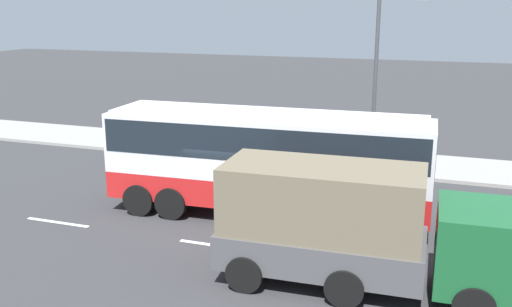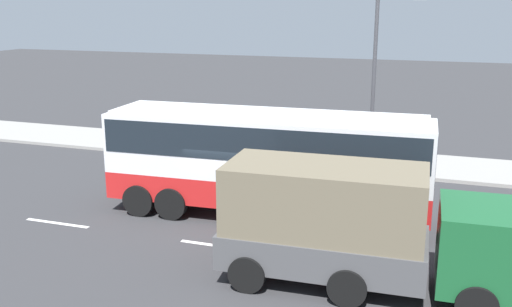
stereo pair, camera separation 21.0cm
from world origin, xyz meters
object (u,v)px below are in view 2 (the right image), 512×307
Objects in this scene: cargo_truck at (355,224)px; coach_bus at (266,153)px; street_lamp at (379,71)px; pedestrian_near_curb at (221,133)px.

coach_bus is at bearing 130.14° from cargo_truck.
pedestrian_near_curb is at bearing 174.27° from street_lamp.
cargo_truck is at bearing -85.46° from street_lamp.
street_lamp is (7.34, -0.74, 3.25)m from pedestrian_near_curb.
cargo_truck reaches higher than pedestrian_near_curb.
street_lamp reaches higher than cargo_truck.
cargo_truck is 13.71m from pedestrian_near_curb.
coach_bus is 1.49× the size of cargo_truck.
cargo_truck is at bearing -50.19° from coach_bus.
cargo_truck is 10.66m from street_lamp.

